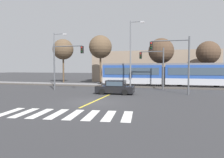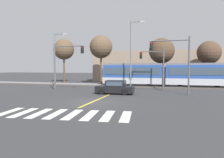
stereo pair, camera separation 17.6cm
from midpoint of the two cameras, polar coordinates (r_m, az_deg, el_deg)
name	(u,v)px [view 2 (the right image)]	position (r m, az deg, el deg)	size (l,w,h in m)	color
ground_plane	(92,102)	(17.09, -5.40, -6.57)	(200.00, 200.00, 0.00)	#333335
track_bed	(128,86)	(31.66, 4.81, -1.95)	(120.00, 4.00, 0.18)	#4C4742
rail_near	(127,85)	(30.95, 4.55, -1.81)	(120.00, 0.08, 0.10)	#939399
rail_far	(129,85)	(32.36, 5.06, -1.60)	(120.00, 0.08, 0.10)	#939399
light_rail_tram	(164,74)	(30.94, 14.80, 1.47)	(18.50, 2.64, 3.43)	#B7BAC1
crosswalk_stripe_0	(8,112)	(14.81, -27.21, -8.38)	(0.56, 2.80, 0.01)	silver
crosswalk_stripe_1	(24,113)	(14.20, -23.58, -8.78)	(0.56, 2.80, 0.01)	silver
crosswalk_stripe_2	(40,113)	(13.65, -19.62, -9.18)	(0.56, 2.80, 0.01)	silver
crosswalk_stripe_3	(56,114)	(13.17, -15.35, -9.55)	(0.56, 2.80, 0.01)	silver
crosswalk_stripe_4	(73,114)	(12.77, -10.77, -9.90)	(0.56, 2.80, 0.01)	silver
crosswalk_stripe_5	(90,115)	(12.45, -5.92, -10.19)	(0.56, 2.80, 0.01)	silver
crosswalk_stripe_6	(108,116)	(12.23, -0.84, -10.43)	(0.56, 2.80, 0.01)	silver
crosswalk_stripe_7	(126,116)	(12.10, 4.39, -10.58)	(0.56, 2.80, 0.01)	silver
lane_centre_line	(110,94)	(22.06, -0.31, -4.37)	(0.20, 15.91, 0.01)	gold
sedan_crossing	(115,88)	(22.23, 1.10, -2.50)	(4.26, 2.03, 1.52)	black
traffic_light_mid_right	(175,56)	(22.90, 17.84, 6.27)	(4.25, 0.38, 6.27)	#515459
traffic_light_mid_left	(64,59)	(26.63, -13.32, 5.60)	(4.25, 0.38, 6.07)	#515459
traffic_light_far_right	(155,62)	(27.36, 12.35, 4.66)	(3.25, 0.38, 5.57)	#515459
street_lamp_west	(56,56)	(32.32, -15.56, 6.31)	(2.24, 0.28, 8.33)	slate
street_lamp_centre	(132,51)	(28.35, 5.90, 8.03)	(1.97, 0.28, 9.51)	slate
bare_tree_far_west	(64,50)	(41.85, -13.47, 8.18)	(4.13, 4.13, 8.75)	brown
bare_tree_west	(101,47)	(36.93, -3.04, 9.11)	(4.18, 4.18, 8.86)	brown
bare_tree_east	(162,51)	(34.71, 14.14, 7.78)	(4.22, 4.22, 7.89)	brown
bare_tree_far_east	(209,53)	(37.32, 26.07, 6.75)	(3.86, 3.86, 7.41)	brown
building_backdrop_far	(154,67)	(43.01, 11.89, 3.46)	(25.16, 6.00, 6.40)	gray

